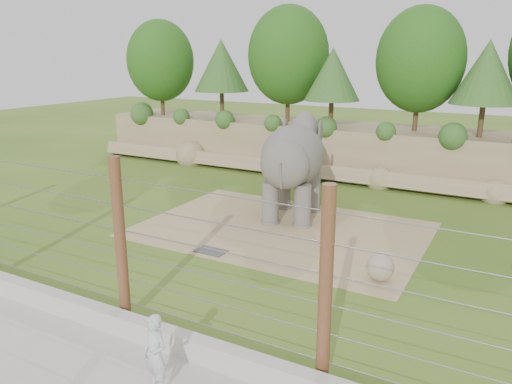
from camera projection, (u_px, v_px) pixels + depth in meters
The scene contains 10 objects.
ground at pixel (226, 255), 15.78m from camera, with size 90.00×90.00×0.00m, color #3D631B.
back_embankment at pixel (367, 99), 25.16m from camera, with size 30.00×5.52×8.77m.
dirt_patch at pixel (281, 229), 18.08m from camera, with size 10.00×7.00×0.02m, color tan.
drain_grate at pixel (211, 251), 16.05m from camera, with size 1.00×0.60×0.03m, color #262628.
elephant at pixel (293, 170), 19.01m from camera, with size 1.99×4.65×3.77m, color #69635D, non-canonical shape.
stone_ball at pixel (380, 267), 13.92m from camera, with size 0.79×0.79×0.79m, color gray.
retaining_wall at pixel (111, 320), 11.48m from camera, with size 26.00×0.35×0.50m, color beige.
walkway at pixel (38, 377), 9.86m from camera, with size 26.00×4.00×0.01m, color beige.
barrier_fence at pixel (120, 242), 11.44m from camera, with size 20.26×0.26×4.00m.
zookeeper at pixel (155, 354), 9.24m from camera, with size 0.57×0.37×1.56m, color silver.
Camera 1 is at (7.87, -12.41, 6.17)m, focal length 35.00 mm.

